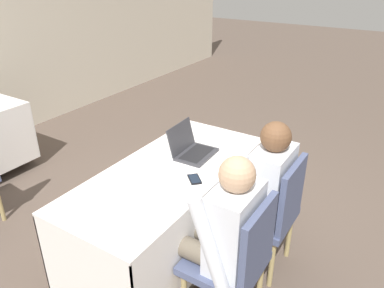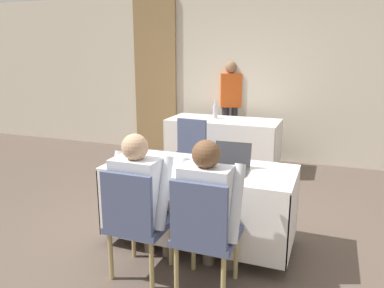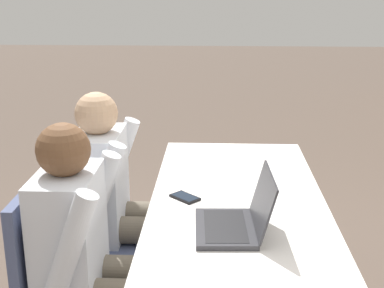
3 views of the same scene
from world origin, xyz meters
name	(u,v)px [view 2 (image 2 of 3)]	position (x,y,z in m)	size (l,w,h in m)	color
ground_plane	(199,243)	(0.00, 0.00, 0.00)	(24.00, 24.00, 0.00)	brown
wall_back	(265,77)	(0.00, 3.09, 1.35)	(12.00, 0.06, 2.70)	beige
curtain_panel	(155,76)	(-1.92, 3.03, 1.33)	(0.79, 0.04, 2.65)	olive
conference_table_near	(200,186)	(0.00, 0.00, 0.56)	(1.67, 0.74, 0.75)	white
conference_table_far	(223,132)	(-0.47, 2.39, 0.56)	(1.67, 0.74, 0.75)	white
laptop	(230,166)	(0.28, -0.02, 0.79)	(0.33, 0.29, 0.23)	#333338
cell_phone	(189,173)	(-0.02, -0.23, 0.75)	(0.14, 0.14, 0.01)	black
paper_beside_laptop	(143,163)	(-0.52, -0.08, 0.75)	(0.33, 0.36, 0.00)	white
paper_centre_table	(213,166)	(0.10, 0.06, 0.75)	(0.28, 0.34, 0.00)	white
water_bottle	(215,110)	(-0.63, 2.46, 0.87)	(0.07, 0.07, 0.28)	#B7B7C1
chair_near_left	(136,219)	(-0.28, -0.68, 0.49)	(0.44, 0.44, 0.89)	tan
chair_near_right	(204,231)	(0.28, -0.68, 0.49)	(0.44, 0.44, 0.89)	tan
chair_far_spare	(196,147)	(-0.63, 1.59, 0.49)	(0.47, 0.47, 0.89)	tan
person_checkered_shirt	(142,195)	(-0.28, -0.57, 0.65)	(0.50, 0.52, 1.15)	#665B4C
person_white_shirt	(209,205)	(0.28, -0.57, 0.65)	(0.50, 0.52, 1.15)	#665B4C
person_red_shirt	(230,103)	(-0.55, 3.06, 0.91)	(0.39, 0.31, 1.59)	#33333D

